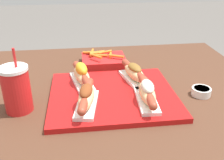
{
  "coord_description": "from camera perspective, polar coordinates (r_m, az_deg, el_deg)",
  "views": [
    {
      "loc": [
        -0.06,
        -0.84,
        1.19
      ],
      "look_at": [
        0.04,
        -0.02,
        0.78
      ],
      "focal_mm": 42.0,
      "sensor_mm": 36.0,
      "label": 1
    }
  ],
  "objects": [
    {
      "name": "sauce_bowl",
      "position": [
        0.99,
        18.85,
        -2.31
      ],
      "size": [
        0.07,
        0.07,
        0.03
      ],
      "color": "silver",
      "rests_on": "patio_table"
    },
    {
      "name": "hot_dog_2",
      "position": [
        0.97,
        -6.6,
        1.12
      ],
      "size": [
        0.09,
        0.21,
        0.08
      ],
      "color": "white",
      "rests_on": "serving_tray"
    },
    {
      "name": "drink_cup",
      "position": [
        0.87,
        -20.07,
        -1.9
      ],
      "size": [
        0.09,
        0.09,
        0.21
      ],
      "color": "red",
      "rests_on": "patio_table"
    },
    {
      "name": "fries_basket",
      "position": [
        1.19,
        -1.87,
        4.28
      ],
      "size": [
        0.19,
        0.16,
        0.06
      ],
      "color": "red",
      "rests_on": "patio_table"
    },
    {
      "name": "hot_dog_1",
      "position": [
        0.86,
        7.65,
        -2.75
      ],
      "size": [
        0.07,
        0.21,
        0.07
      ],
      "color": "white",
      "rests_on": "serving_tray"
    },
    {
      "name": "hot_dog_0",
      "position": [
        0.83,
        -5.61,
        -3.72
      ],
      "size": [
        0.09,
        0.21,
        0.07
      ],
      "color": "white",
      "rests_on": "serving_tray"
    },
    {
      "name": "hot_dog_3",
      "position": [
        0.99,
        4.91,
        1.53
      ],
      "size": [
        0.1,
        0.21,
        0.07
      ],
      "color": "white",
      "rests_on": "serving_tray"
    },
    {
      "name": "serving_tray",
      "position": [
        0.92,
        0.16,
        -3.28
      ],
      "size": [
        0.43,
        0.38,
        0.02
      ],
      "color": "#B71414",
      "rests_on": "patio_table"
    }
  ]
}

